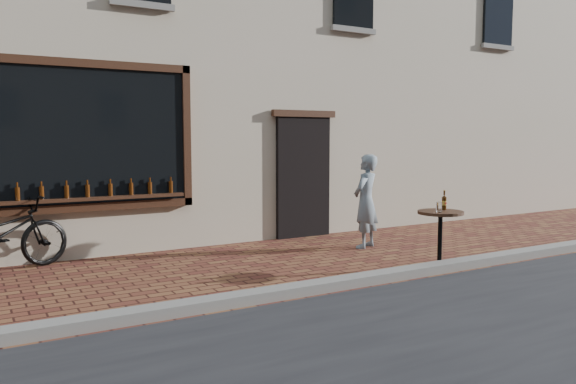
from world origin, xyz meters
TOP-DOWN VIEW (x-y plane):
  - ground at (0.00, 0.00)m, footprint 90.00×90.00m
  - kerb at (0.00, 0.20)m, footprint 90.00×0.25m
  - bistro_table at (2.24, 0.35)m, footprint 0.63×0.63m
  - pedestrian at (2.26, 2.07)m, footprint 0.67×0.59m

SIDE VIEW (x-z plane):
  - ground at x=0.00m, z-range 0.00..0.00m
  - kerb at x=0.00m, z-range 0.00..0.12m
  - bistro_table at x=2.24m, z-range 0.04..1.12m
  - pedestrian at x=2.26m, z-range 0.00..1.55m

